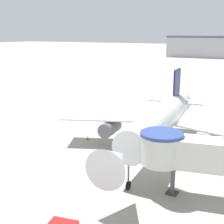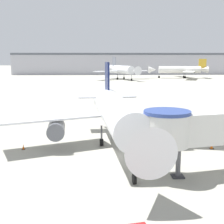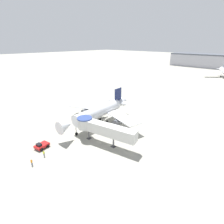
# 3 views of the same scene
# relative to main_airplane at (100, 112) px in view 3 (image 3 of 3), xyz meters

# --- Properties ---
(ground_plane) EXTENTS (800.00, 800.00, 0.00)m
(ground_plane) POSITION_rel_main_airplane_xyz_m (1.17, -2.20, -4.23)
(ground_plane) COLOR #9E9B8E
(main_airplane) EXTENTS (28.99, 28.67, 10.01)m
(main_airplane) POSITION_rel_main_airplane_xyz_m (0.00, 0.00, 0.00)
(main_airplane) COLOR silver
(main_airplane) RESTS_ON ground_plane
(jet_bridge) EXTENTS (17.31, 6.62, 6.15)m
(jet_bridge) POSITION_rel_main_airplane_xyz_m (9.05, -7.85, 0.24)
(jet_bridge) COLOR silver
(jet_bridge) RESTS_ON ground_plane
(pushback_tug_red) EXTENTS (3.07, 3.73, 1.62)m
(pushback_tug_red) POSITION_rel_main_airplane_xyz_m (-0.09, -20.15, -3.49)
(pushback_tug_red) COLOR red
(pushback_tug_red) RESTS_ON ground_plane
(traffic_cone_near_nose) EXTENTS (0.48, 0.48, 0.79)m
(traffic_cone_near_nose) POSITION_rel_main_airplane_xyz_m (-0.22, -18.94, -3.85)
(traffic_cone_near_nose) COLOR black
(traffic_cone_near_nose) RESTS_ON ground_plane
(traffic_cone_port_wing) EXTENTS (0.38, 0.38, 0.64)m
(traffic_cone_port_wing) POSITION_rel_main_airplane_xyz_m (-10.98, 0.46, -3.92)
(traffic_cone_port_wing) COLOR black
(traffic_cone_port_wing) RESTS_ON ground_plane
(traffic_cone_starboard_wing) EXTENTS (0.49, 0.49, 0.81)m
(traffic_cone_starboard_wing) POSITION_rel_main_airplane_xyz_m (11.22, -0.15, -3.84)
(traffic_cone_starboard_wing) COLOR black
(traffic_cone_starboard_wing) RESTS_ON ground_plane
(ground_crew_marshaller) EXTENTS (0.22, 0.32, 1.65)m
(ground_crew_marshaller) POSITION_rel_main_airplane_xyz_m (3.74, -21.40, -3.27)
(ground_crew_marshaller) COLOR #1E2338
(ground_crew_marshaller) RESTS_ON ground_plane
(ground_crew_wing_walker) EXTENTS (0.37, 0.34, 1.66)m
(ground_crew_wing_walker) POSITION_rel_main_airplane_xyz_m (4.95, -24.80, -3.27)
(ground_crew_wing_walker) COLOR #1E2338
(ground_crew_wing_walker) RESTS_ON ground_plane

